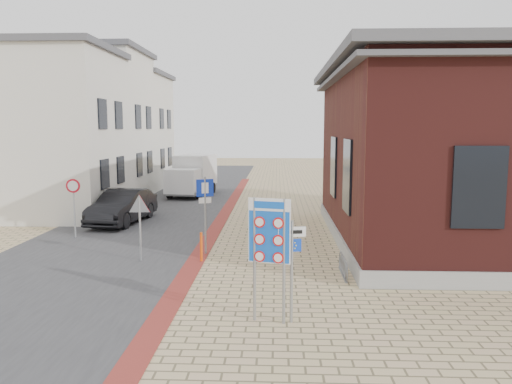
% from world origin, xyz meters
% --- Properties ---
extents(ground, '(120.00, 120.00, 0.00)m').
position_xyz_m(ground, '(0.00, 0.00, 0.00)').
color(ground, tan).
rests_on(ground, ground).
extents(road_strip, '(7.00, 60.00, 0.02)m').
position_xyz_m(road_strip, '(-5.50, 15.00, 0.01)').
color(road_strip, '#38383A').
rests_on(road_strip, ground).
extents(curb_strip, '(0.60, 40.00, 0.02)m').
position_xyz_m(curb_strip, '(-2.00, 10.00, 0.01)').
color(curb_strip, maroon).
rests_on(curb_strip, ground).
extents(brick_building, '(13.00, 13.00, 6.80)m').
position_xyz_m(brick_building, '(8.99, 7.00, 3.49)').
color(brick_building, gray).
rests_on(brick_building, ground).
extents(townhouse_near, '(7.40, 6.40, 8.30)m').
position_xyz_m(townhouse_near, '(-10.99, 12.00, 4.17)').
color(townhouse_near, silver).
rests_on(townhouse_near, ground).
extents(townhouse_mid, '(7.40, 6.40, 9.10)m').
position_xyz_m(townhouse_mid, '(-10.99, 18.00, 4.57)').
color(townhouse_mid, silver).
rests_on(townhouse_mid, ground).
extents(townhouse_far, '(7.40, 6.40, 8.30)m').
position_xyz_m(townhouse_far, '(-10.99, 24.00, 4.17)').
color(townhouse_far, silver).
rests_on(townhouse_far, ground).
extents(bike_rack, '(0.08, 1.80, 0.60)m').
position_xyz_m(bike_rack, '(2.65, 2.20, 0.26)').
color(bike_rack, slate).
rests_on(bike_rack, ground).
extents(sedan, '(2.18, 4.84, 1.54)m').
position_xyz_m(sedan, '(-6.42, 10.01, 0.77)').
color(sedan, black).
rests_on(sedan, ground).
extents(box_truck, '(2.70, 5.21, 2.60)m').
position_xyz_m(box_truck, '(-4.80, 19.53, 1.34)').
color(box_truck, slate).
rests_on(box_truck, ground).
extents(border_sign, '(0.95, 0.29, 2.83)m').
position_xyz_m(border_sign, '(0.50, -1.50, 2.03)').
color(border_sign, gray).
rests_on(border_sign, ground).
extents(essen_sign, '(0.62, 0.16, 2.33)m').
position_xyz_m(essen_sign, '(1.00, -1.50, 1.54)').
color(essen_sign, gray).
rests_on(essen_sign, ground).
extents(parking_sign, '(0.57, 0.26, 2.70)m').
position_xyz_m(parking_sign, '(-1.80, 4.50, 1.86)').
color(parking_sign, gray).
rests_on(parking_sign, ground).
extents(yield_sign, '(0.77, 0.12, 2.17)m').
position_xyz_m(yield_sign, '(-3.80, 3.50, 1.64)').
color(yield_sign, gray).
rests_on(yield_sign, ground).
extents(speed_sign, '(0.56, 0.07, 2.37)m').
position_xyz_m(speed_sign, '(-7.38, 6.89, 1.59)').
color(speed_sign, gray).
rests_on(speed_sign, ground).
extents(bollard, '(0.11, 0.11, 0.98)m').
position_xyz_m(bollard, '(-1.80, 3.51, 0.49)').
color(bollard, '#E44B0C').
rests_on(bollard, ground).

